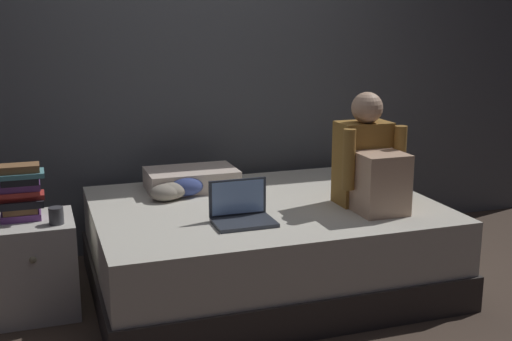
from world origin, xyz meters
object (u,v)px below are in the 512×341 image
Objects in this scene: person_sitting at (370,164)px; laptop at (242,212)px; nightstand at (34,266)px; bed at (264,245)px; mug at (56,216)px; clothes_pile at (176,189)px; book_stack at (20,192)px; pillow at (191,179)px.

person_sitting is 2.05× the size of laptop.
person_sitting is at bearing -9.74° from nightstand.
laptop reaches higher than bed.
bed is 22.22× the size of mug.
laptop reaches higher than mug.
mug is (-0.94, 0.24, 0.00)m from laptop.
person_sitting reaches higher than laptop.
clothes_pile is (-0.46, 0.28, 0.32)m from bed.
clothes_pile is (-0.23, 0.58, 0.00)m from laptop.
clothes_pile is (0.71, 0.35, -0.00)m from mug.
book_stack is 0.87× the size of clothes_pile.
nightstand is at bearing -164.89° from clothes_pile.
mug is (0.17, -0.15, -0.10)m from book_stack.
clothes_pile is (0.84, 0.23, 0.31)m from nightstand.
laptop is at bearing -68.77° from clothes_pile.
laptop is (-0.78, -0.04, -0.20)m from person_sitting.
pillow is at bearing 140.73° from person_sitting.
laptop is 3.56× the size of mug.
book_stack reaches higher than laptop.
laptop reaches higher than pillow.
clothes_pile reaches higher than mug.
mug is at bearing -153.95° from clothes_pile.
pillow is at bearing 126.09° from bed.
bed is at bearing -2.32° from nightstand.
bed is 0.64m from pillow.
clothes_pile is at bearing 111.23° from laptop.
clothes_pile reaches higher than nightstand.
nightstand is 1.16m from laptop.
pillow is at bearing 52.00° from clothes_pile.
book_stack is 0.91m from clothes_pile.
nightstand is 0.35m from mug.
bed is 3.57× the size of pillow.
pillow is at bearing 97.07° from laptop.
book_stack is 0.25m from mug.
person_sitting is 1.16m from clothes_pile.
nightstand is at bearing -37.02° from book_stack.
bed is 0.79m from person_sitting.
mug is at bearing -176.71° from bed.
laptop is at bearing -19.33° from book_stack.
pillow is at bearing 19.98° from book_stack.
person_sitting reaches higher than pillow.
person_sitting is 1.74m from mug.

